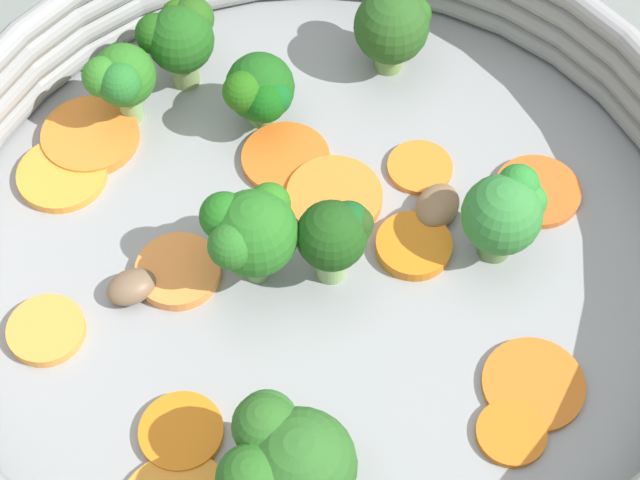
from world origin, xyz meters
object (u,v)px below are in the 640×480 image
(broccoli_floret_0, at_px, (260,91))
(mushroom_piece_1, at_px, (437,206))
(broccoli_floret_5, at_px, (250,231))
(mushroom_piece_0, at_px, (131,287))
(carrot_slice_4, at_px, (178,271))
(carrot_slice_0, at_px, (46,330))
(carrot_slice_3, at_px, (533,385))
(broccoli_floret_2, at_px, (289,460))
(carrot_slice_12, at_px, (286,158))
(broccoli_floret_1, at_px, (179,35))
(carrot_slice_1, at_px, (181,432))
(broccoli_floret_4, at_px, (393,24))
(carrot_slice_9, at_px, (90,136))
(broccoli_floret_3, at_px, (505,212))
(carrot_slice_11, at_px, (414,246))
(carrot_slice_6, at_px, (537,191))
(carrot_slice_7, at_px, (420,167))
(broccoli_floret_7, at_px, (120,79))
(broccoli_floret_6, at_px, (338,233))
(skillet, at_px, (320,265))
(carrot_slice_5, at_px, (330,196))
(carrot_slice_8, at_px, (511,433))
(carrot_slice_2, at_px, (62,175))

(broccoli_floret_0, height_order, mushroom_piece_1, broccoli_floret_0)
(broccoli_floret_5, distance_m, mushroom_piece_0, 0.06)
(carrot_slice_4, distance_m, broccoli_floret_5, 0.04)
(carrot_slice_0, relative_size, carrot_slice_3, 0.78)
(broccoli_floret_2, distance_m, mushroom_piece_1, 0.15)
(carrot_slice_12, bearing_deg, broccoli_floret_1, 145.75)
(carrot_slice_1, height_order, broccoli_floret_1, broccoli_floret_1)
(broccoli_floret_0, bearing_deg, broccoli_floret_4, 43.90)
(carrot_slice_9, xyz_separation_m, broccoli_floret_4, (0.13, 0.08, 0.02))
(carrot_slice_3, distance_m, broccoli_floret_4, 0.19)
(carrot_slice_4, xyz_separation_m, broccoli_floret_3, (0.13, 0.04, 0.02))
(carrot_slice_11, relative_size, broccoli_floret_4, 0.74)
(carrot_slice_3, height_order, broccoli_floret_2, broccoli_floret_2)
(carrot_slice_6, distance_m, carrot_slice_7, 0.05)
(carrot_slice_4, height_order, mushroom_piece_0, mushroom_piece_0)
(broccoli_floret_1, height_order, mushroom_piece_0, broccoli_floret_1)
(carrot_slice_4, relative_size, broccoli_floret_3, 0.83)
(carrot_slice_12, bearing_deg, carrot_slice_1, -94.04)
(broccoli_floret_7, bearing_deg, broccoli_floret_5, -42.15)
(broccoli_floret_0, xyz_separation_m, broccoli_floret_6, (0.05, -0.07, 0.00))
(skillet, height_order, carrot_slice_12, carrot_slice_12)
(carrot_slice_5, distance_m, carrot_slice_9, 0.12)
(carrot_slice_5, xyz_separation_m, broccoli_floret_2, (0.01, -0.14, 0.03))
(skillet, distance_m, broccoli_floret_7, 0.13)
(carrot_slice_8, bearing_deg, carrot_slice_6, 90.52)
(carrot_slice_9, bearing_deg, carrot_slice_2, -103.38)
(broccoli_floret_3, bearing_deg, broccoli_floret_5, -161.10)
(broccoli_floret_5, bearing_deg, broccoli_floret_4, 74.43)
(carrot_slice_11, height_order, mushroom_piece_0, mushroom_piece_0)
(broccoli_floret_1, relative_size, broccoli_floret_2, 0.90)
(carrot_slice_1, distance_m, carrot_slice_4, 0.07)
(carrot_slice_5, xyz_separation_m, carrot_slice_8, (0.09, -0.10, -0.00))
(carrot_slice_12, bearing_deg, carrot_slice_6, 2.53)
(carrot_slice_3, xyz_separation_m, carrot_slice_7, (-0.06, 0.10, -0.00))
(carrot_slice_9, bearing_deg, carrot_slice_4, -46.16)
(carrot_slice_5, bearing_deg, carrot_slice_9, 174.49)
(carrot_slice_1, xyz_separation_m, carrot_slice_9, (-0.08, 0.14, 0.00))
(broccoli_floret_1, bearing_deg, carrot_slice_9, -124.62)
(carrot_slice_7, relative_size, broccoli_floret_0, 0.77)
(carrot_slice_5, distance_m, carrot_slice_8, 0.13)
(carrot_slice_3, xyz_separation_m, broccoli_floret_1, (-0.18, 0.13, 0.03))
(broccoli_floret_2, height_order, broccoli_floret_4, broccoli_floret_2)
(carrot_slice_7, height_order, mushroom_piece_1, mushroom_piece_1)
(skillet, height_order, carrot_slice_8, carrot_slice_8)
(carrot_slice_4, height_order, carrot_slice_11, same)
(broccoli_floret_0, bearing_deg, broccoli_floret_2, -72.93)
(carrot_slice_7, relative_size, mushroom_piece_1, 1.22)
(broccoli_floret_4, bearing_deg, carrot_slice_9, -149.39)
(carrot_slice_2, relative_size, carrot_slice_11, 1.23)
(broccoli_floret_0, xyz_separation_m, broccoli_floret_4, (0.05, 0.05, 0.00))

